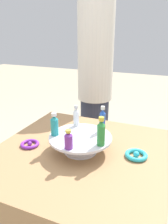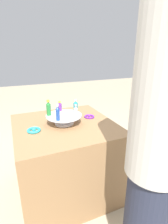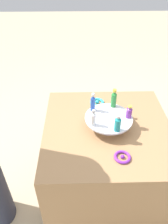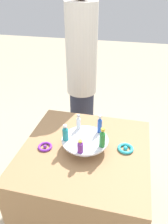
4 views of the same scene
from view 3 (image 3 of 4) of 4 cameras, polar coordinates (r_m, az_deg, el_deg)
The scene contains 10 objects.
ground_plane at distance 2.03m, azimuth 4.83°, elevation -18.79°, with size 12.00×12.00×0.00m, color tan.
party_table at distance 1.75m, azimuth 5.45°, elevation -12.48°, with size 0.87×0.87×0.71m.
display_stand at distance 1.45m, azimuth 6.41°, elevation -2.16°, with size 0.31×0.31×0.08m.
bottle_green at distance 1.50m, azimuth 7.80°, elevation 3.47°, with size 0.04×0.04×0.14m.
bottle_blue at distance 1.45m, azimuth 2.31°, elevation 2.44°, with size 0.03×0.03×0.14m.
bottle_clear at distance 1.34m, azimuth 2.44°, elevation -1.66°, with size 0.03×0.03×0.12m.
bottle_teal at distance 1.31m, azimuth 8.79°, elevation -2.99°, with size 0.04×0.04×0.12m.
bottle_purple at distance 1.43m, azimuth 11.74°, elevation -0.11°, with size 0.04×0.04×0.09m.
ribbon_bow_teal at distance 1.69m, azimuth 3.44°, elevation 2.55°, with size 0.11×0.11×0.03m.
ribbon_bow_purple at distance 1.31m, azimuth 10.01°, elevation -11.50°, with size 0.10×0.10×0.02m.
Camera 3 is at (-1.09, 0.19, 1.70)m, focal length 35.00 mm.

